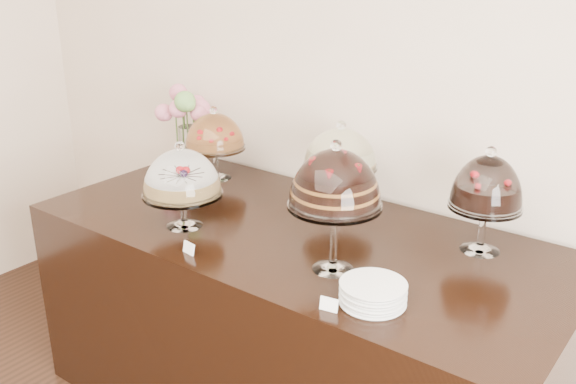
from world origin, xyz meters
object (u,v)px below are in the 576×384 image
Objects in this scene: cake_stand_cheesecake at (340,152)px; flower_vase at (187,117)px; cake_stand_dark_choco at (487,187)px; cake_stand_fruit_tart at (215,134)px; display_counter at (295,325)px; cake_stand_sugar_sponge at (182,176)px; plate_stack at (373,294)px; cake_stand_choco_layer at (335,183)px.

flower_vase reaches higher than cake_stand_cheesecake.
cake_stand_dark_choco is 1.35m from cake_stand_fruit_tart.
cake_stand_sugar_sponge is (-0.39, -0.24, 0.66)m from display_counter.
flower_vase is at bearing 177.29° from cake_stand_dark_choco.
cake_stand_fruit_tart reaches higher than cake_stand_sugar_sponge.
plate_stack is at bearing -102.21° from cake_stand_dark_choco.
cake_stand_fruit_tart is (-0.69, 0.27, 0.67)m from display_counter.
display_counter is 0.81m from cake_stand_sugar_sponge.
cake_stand_choco_layer is 1.10m from cake_stand_fruit_tart.
display_counter is at bearing -92.92° from cake_stand_cheesecake.
cake_stand_choco_layer is at bearing 151.93° from plate_stack.
cake_stand_dark_choco reaches higher than cake_stand_fruit_tart.
plate_stack is at bearing -23.96° from flower_vase.
display_counter is at bearing 149.84° from plate_stack.
cake_stand_dark_choco is at bearing 25.82° from cake_stand_sugar_sponge.
cake_stand_cheesecake is at bearing 2.34° from cake_stand_fruit_tart.
cake_stand_fruit_tart is at bearing 155.19° from cake_stand_choco_layer.
flower_vase is (-1.62, 0.08, -0.00)m from cake_stand_dark_choco.
cake_stand_cheesecake is 0.70m from cake_stand_fruit_tart.
cake_stand_choco_layer is 0.59m from cake_stand_dark_choco.
cake_stand_sugar_sponge is at bearing 175.41° from plate_stack.
cake_stand_fruit_tart is at bearing 158.53° from display_counter.
cake_stand_dark_choco is (0.66, 0.27, 0.70)m from display_counter.
cake_stand_dark_choco is at bearing -2.28° from cake_stand_cheesecake.
cake_stand_sugar_sponge is at bearing -127.12° from cake_stand_cheesecake.
cake_stand_choco_layer is at bearing 4.11° from cake_stand_sugar_sponge.
flower_vase is (-0.26, 0.08, 0.03)m from cake_stand_fruit_tart.
cake_stand_choco_layer reaches higher than cake_stand_cheesecake.
cake_stand_sugar_sponge is 0.67m from cake_stand_cheesecake.
cake_stand_fruit_tart is at bearing -177.66° from cake_stand_cheesecake.
cake_stand_dark_choco is 1.95× the size of plate_stack.
cake_stand_sugar_sponge is 1.17m from cake_stand_dark_choco.
cake_stand_fruit_tart is 0.28m from flower_vase.
flower_vase reaches higher than display_counter.
cake_stand_fruit_tart reaches higher than plate_stack.
plate_stack is (0.23, -0.12, -0.29)m from cake_stand_choco_layer.
cake_stand_cheesecake is at bearing 177.72° from cake_stand_dark_choco.
cake_stand_fruit_tart is (-0.70, -0.03, -0.04)m from cake_stand_cheesecake.
cake_stand_sugar_sponge reaches higher than display_counter.
cake_stand_sugar_sponge is at bearing -46.32° from flower_vase.
plate_stack reaches higher than display_counter.
display_counter is 10.49× the size of plate_stack.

